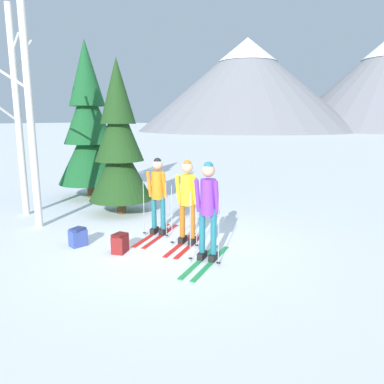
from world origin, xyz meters
TOP-DOWN VIEW (x-y plane):
  - ground_plane at (0.00, 0.00)m, footprint 400.00×400.00m
  - skier_in_orange at (-0.67, 0.44)m, footprint 0.60×1.80m
  - skier_in_yellow at (0.21, 0.20)m, footprint 0.61×1.62m
  - skier_in_purple at (0.98, -0.46)m, footprint 0.61×1.80m
  - pine_tree_near at (-2.60, 1.56)m, footprint 1.71×1.71m
  - pine_tree_mid at (-4.86, 2.85)m, footprint 2.07×2.07m
  - birch_tree_tall at (-3.57, -0.39)m, footprint 0.84×1.15m
  - birch_tree_slender at (-4.84, 0.26)m, footprint 0.59×0.88m
  - backpack_on_snow_front at (-1.71, -0.98)m, footprint 0.33×0.38m
  - backpack_on_snow_beside at (-0.71, -0.88)m, footprint 0.31×0.37m

SIDE VIEW (x-z plane):
  - ground_plane at x=0.00m, z-range 0.00..0.00m
  - backpack_on_snow_front at x=-1.71m, z-range 0.00..0.38m
  - backpack_on_snow_beside at x=-0.71m, z-range 0.00..0.38m
  - skier_in_orange at x=-0.67m, z-range 0.08..1.81m
  - skier_in_yellow at x=0.21m, z-range 0.12..1.88m
  - skier_in_purple at x=0.98m, z-range 0.10..1.93m
  - pine_tree_near at x=-2.60m, z-range -0.18..3.95m
  - pine_tree_mid at x=-4.86m, z-range -0.21..4.80m
  - birch_tree_tall at x=-3.57m, z-range 0.05..5.14m
  - birch_tree_slender at x=-4.84m, z-range 0.04..5.41m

